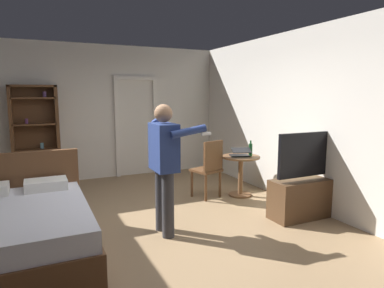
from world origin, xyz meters
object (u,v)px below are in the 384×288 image
object	(u,v)px
bed	(16,231)
wooden_chair	(209,167)
laptop	(240,154)
bottle_on_table	(251,150)
side_table	(241,169)
tv_flatscreen	(306,192)
suitcase_dark	(44,184)
bookshelf	(35,133)
person_blue_shirt	(165,160)

from	to	relation	value
bed	wooden_chair	world-z (taller)	bed
laptop	bottle_on_table	size ratio (longest dim) A/B	1.53
side_table	bottle_on_table	world-z (taller)	bottle_on_table
tv_flatscreen	suitcase_dark	bearing A→B (deg)	139.23
side_table	bed	bearing A→B (deg)	-165.62
bookshelf	bottle_on_table	world-z (taller)	bookshelf
laptop	suitcase_dark	world-z (taller)	laptop
laptop	bottle_on_table	bearing A→B (deg)	-12.03
person_blue_shirt	bookshelf	bearing A→B (deg)	114.86
tv_flatscreen	bottle_on_table	world-z (taller)	tv_flatscreen
bookshelf	tv_flatscreen	distance (m)	4.90
bed	laptop	distance (m)	3.52
wooden_chair	tv_flatscreen	bearing A→B (deg)	-58.10
side_table	laptop	xyz separation A→B (m)	(-0.04, -0.04, 0.28)
tv_flatscreen	bed	bearing A→B (deg)	174.18
bed	suitcase_dark	world-z (taller)	bed
bottle_on_table	wooden_chair	world-z (taller)	wooden_chair
wooden_chair	suitcase_dark	xyz separation A→B (m)	(-2.54, 1.56, -0.39)
side_table	suitcase_dark	size ratio (longest dim) A/B	1.25
side_table	bottle_on_table	bearing A→B (deg)	-29.74
tv_flatscreen	laptop	distance (m)	1.32
bed	wooden_chair	bearing A→B (deg)	19.07
bookshelf	suitcase_dark	size ratio (longest dim) A/B	3.42
laptop	bookshelf	bearing A→B (deg)	145.23
side_table	person_blue_shirt	bearing A→B (deg)	-151.52
wooden_chair	person_blue_shirt	xyz separation A→B (m)	(-1.19, -1.06, 0.40)
bottle_on_table	suitcase_dark	distance (m)	3.74
suitcase_dark	laptop	bearing A→B (deg)	-39.26
bed	tv_flatscreen	world-z (taller)	tv_flatscreen
bed	person_blue_shirt	xyz separation A→B (m)	(1.68, -0.07, 0.64)
laptop	bottle_on_table	distance (m)	0.20
bookshelf	side_table	distance (m)	3.87
tv_flatscreen	bottle_on_table	bearing A→B (deg)	97.60
wooden_chair	person_blue_shirt	distance (m)	1.65
laptop	person_blue_shirt	bearing A→B (deg)	-151.95
person_blue_shirt	side_table	bearing A→B (deg)	28.48
laptop	suitcase_dark	bearing A→B (deg)	150.76
person_blue_shirt	suitcase_dark	distance (m)	3.05
bed	wooden_chair	size ratio (longest dim) A/B	1.98
bookshelf	side_table	bearing A→B (deg)	-33.89
wooden_chair	bed	bearing A→B (deg)	-160.93
tv_flatscreen	side_table	size ratio (longest dim) A/B	1.76
suitcase_dark	side_table	bearing A→B (deg)	-38.33
wooden_chair	laptop	bearing A→B (deg)	-16.75
bed	suitcase_dark	xyz separation A→B (m)	(0.33, 2.55, -0.15)
bed	side_table	xyz separation A→B (m)	(3.43, 0.88, 0.17)
bed	bottle_on_table	bearing A→B (deg)	12.62
tv_flatscreen	bottle_on_table	size ratio (longest dim) A/B	4.53
tv_flatscreen	bottle_on_table	xyz separation A→B (m)	(-0.16, 1.18, 0.45)
side_table	bottle_on_table	distance (m)	0.38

